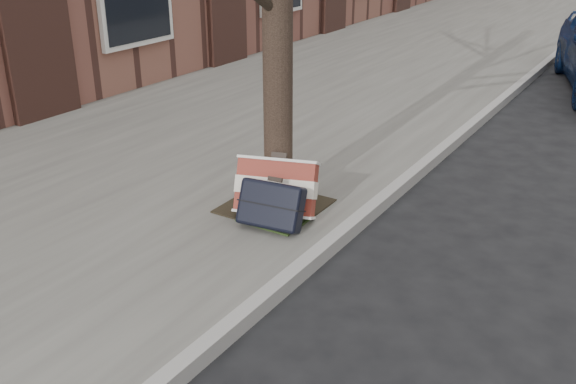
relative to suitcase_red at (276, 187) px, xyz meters
The scene contains 5 objects.
ground 2.20m from the suitcase_red, 29.27° to the right, with size 120.00×120.00×0.00m, color black.
near_sidewalk 14.06m from the suitcase_red, 97.40° to the left, with size 5.00×70.00×0.12m, color slate.
dirt_patch 0.32m from the suitcase_red, 128.26° to the left, with size 0.85×0.85×0.01m, color black.
suitcase_red is the anchor object (origin of this frame).
suitcase_navy 0.26m from the suitcase_red, 66.89° to the right, with size 0.56×0.18×0.40m, color black.
Camera 1 is at (0.98, -3.32, 2.63)m, focal length 40.00 mm.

